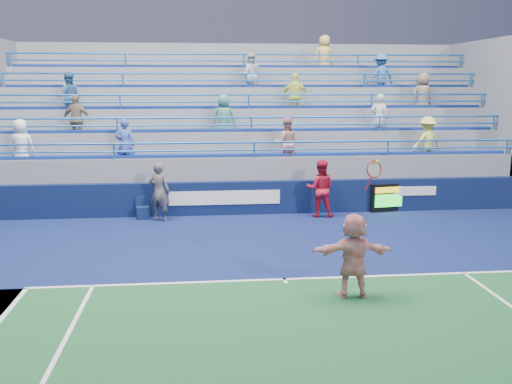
{
  "coord_description": "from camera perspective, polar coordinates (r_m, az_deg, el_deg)",
  "views": [
    {
      "loc": [
        -1.83,
        -11.75,
        4.22
      ],
      "look_at": [
        -0.37,
        2.5,
        1.5
      ],
      "focal_mm": 40.0,
      "sensor_mm": 36.0,
      "label": 1
    }
  ],
  "objects": [
    {
      "name": "judge_chair",
      "position": [
        18.44,
        -11.27,
        -1.97
      ],
      "size": [
        0.46,
        0.47,
        0.71
      ],
      "color": "#0D1B41",
      "rests_on": "ground"
    },
    {
      "name": "ground",
      "position": [
        12.62,
        2.87,
        -8.8
      ],
      "size": [
        120.0,
        120.0,
        0.0
      ],
      "primitive_type": "plane",
      "color": "#333538"
    },
    {
      "name": "line_judge",
      "position": [
        17.96,
        -9.65,
        0.04
      ],
      "size": [
        0.79,
        0.66,
        1.86
      ],
      "primitive_type": "imported",
      "rotation": [
        0.0,
        0.0,
        2.78
      ],
      "color": "#16193C",
      "rests_on": "ground"
    },
    {
      "name": "sponsor_wall",
      "position": [
        18.71,
        -0.1,
        -0.56
      ],
      "size": [
        18.0,
        0.32,
        1.1
      ],
      "color": "#0A1938",
      "rests_on": "ground"
    },
    {
      "name": "serve_speed_board",
      "position": [
        19.57,
        13.26,
        -0.56
      ],
      "size": [
        1.38,
        0.37,
        0.95
      ],
      "color": "black",
      "rests_on": "ground"
    },
    {
      "name": "ball_girl",
      "position": [
        18.36,
        6.45,
        0.33
      ],
      "size": [
        1.02,
        0.87,
        1.85
      ],
      "primitive_type": "imported",
      "rotation": [
        0.0,
        0.0,
        2.94
      ],
      "color": "red",
      "rests_on": "ground"
    },
    {
      "name": "tennis_player",
      "position": [
        11.56,
        9.72,
        -6.25
      ],
      "size": [
        1.63,
        0.59,
        2.78
      ],
      "color": "white",
      "rests_on": "ground"
    },
    {
      "name": "bleacher_stand",
      "position": [
        22.26,
        -1.07,
        3.84
      ],
      "size": [
        18.0,
        5.6,
        6.13
      ],
      "color": "slate",
      "rests_on": "ground"
    }
  ]
}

